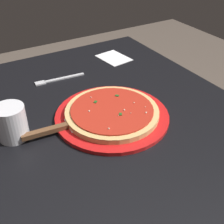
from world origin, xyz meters
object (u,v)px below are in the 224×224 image
(serving_plate, at_px, (112,116))
(pizza_server, at_px, (59,127))
(pizza, at_px, (112,112))
(napkin_folded_right, at_px, (114,58))
(cup_tall_drink, at_px, (11,123))
(fork, at_px, (57,79))

(serving_plate, bearing_deg, pizza_server, 84.90)
(pizza, bearing_deg, napkin_folded_right, -31.52)
(cup_tall_drink, bearing_deg, pizza, -101.80)
(serving_plate, height_order, pizza, pizza)
(serving_plate, xyz_separation_m, fork, (0.30, 0.05, -0.00))
(pizza, height_order, cup_tall_drink, cup_tall_drink)
(serving_plate, height_order, napkin_folded_right, serving_plate)
(serving_plate, bearing_deg, pizza, -105.89)
(cup_tall_drink, bearing_deg, serving_plate, -101.80)
(fork, bearing_deg, napkin_folded_right, -77.78)
(serving_plate, relative_size, pizza_server, 1.53)
(pizza, relative_size, cup_tall_drink, 2.89)
(pizza_server, bearing_deg, pizza, -95.10)
(pizza, relative_size, fork, 1.50)
(napkin_folded_right, bearing_deg, serving_plate, 148.47)
(cup_tall_drink, bearing_deg, napkin_folded_right, -58.48)
(pizza_server, xyz_separation_m, fork, (0.29, -0.11, -0.01))
(pizza_server, height_order, cup_tall_drink, cup_tall_drink)
(serving_plate, height_order, cup_tall_drink, cup_tall_drink)
(pizza, distance_m, fork, 0.31)
(serving_plate, xyz_separation_m, pizza, (-0.00, -0.00, 0.02))
(cup_tall_drink, xyz_separation_m, napkin_folded_right, (0.31, -0.50, -0.05))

